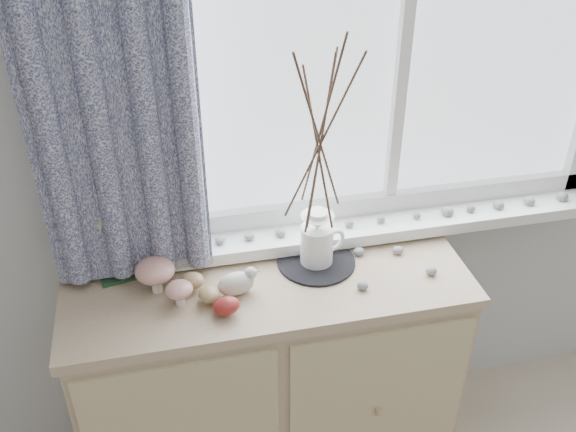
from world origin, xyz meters
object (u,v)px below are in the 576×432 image
(botanical_book, at_px, (144,240))
(twig_pitcher, at_px, (320,135))
(toadstool_cluster, at_px, (161,276))
(sideboard, at_px, (270,381))

(botanical_book, relative_size, twig_pitcher, 0.45)
(toadstool_cluster, distance_m, twig_pitcher, 0.59)
(botanical_book, xyz_separation_m, twig_pitcher, (0.50, -0.06, 0.31))
(sideboard, distance_m, twig_pitcher, 0.87)
(botanical_book, relative_size, toadstool_cluster, 2.04)
(sideboard, xyz_separation_m, twig_pitcher, (0.16, 0.05, 0.86))
(sideboard, xyz_separation_m, toadstool_cluster, (-0.30, 0.01, 0.49))
(botanical_book, distance_m, twig_pitcher, 0.59)
(toadstool_cluster, bearing_deg, botanical_book, 108.26)
(sideboard, distance_m, toadstool_cluster, 0.58)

